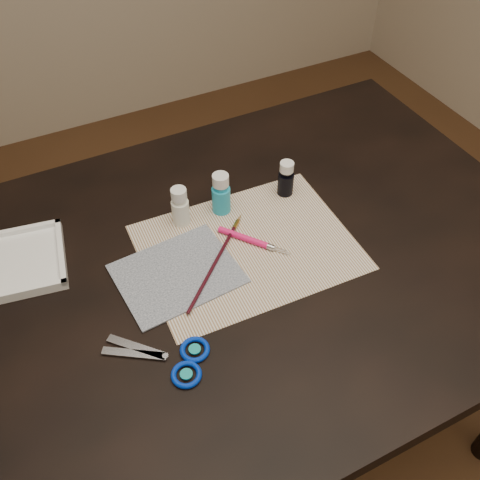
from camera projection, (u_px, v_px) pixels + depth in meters
name	position (u px, v px, depth m)	size (l,w,h in m)	color
ground	(240.00, 424.00, 1.62)	(3.50, 3.50, 0.02)	#422614
table	(240.00, 357.00, 1.34)	(1.30, 0.90, 0.75)	black
paper	(248.00, 247.00, 1.09)	(0.42, 0.32, 0.00)	silver
canvas	(177.00, 274.00, 1.03)	(0.23, 0.18, 0.00)	#131E34
paint_bottle_white	(180.00, 206.00, 1.10)	(0.04, 0.04, 0.09)	white
paint_bottle_cyan	(221.00, 193.00, 1.13)	(0.04, 0.04, 0.10)	#21A6CA
paint_bottle_navy	(286.00, 178.00, 1.17)	(0.03, 0.03, 0.09)	black
paintbrush	(217.00, 259.00, 1.05)	(0.28, 0.01, 0.01)	black
craft_knife	(255.00, 241.00, 1.09)	(0.16, 0.01, 0.01)	#F01869
scissors	(154.00, 358.00, 0.90)	(0.20, 0.10, 0.01)	silver
palette_tray	(18.00, 262.00, 1.04)	(0.18, 0.18, 0.02)	white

